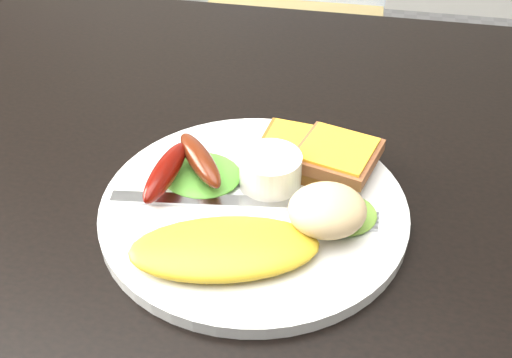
% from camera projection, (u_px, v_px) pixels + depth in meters
% --- Properties ---
extents(dining_table, '(1.20, 0.80, 0.04)m').
position_uv_depth(dining_table, '(224.00, 184.00, 0.61)').
color(dining_table, black).
rests_on(dining_table, ground).
extents(dining_chair, '(0.47, 0.47, 0.06)m').
position_uv_depth(dining_chair, '(286.00, 40.00, 1.49)').
color(dining_chair, '#A48B50').
rests_on(dining_chair, ground).
extents(plate, '(0.28, 0.28, 0.01)m').
position_uv_depth(plate, '(254.00, 208.00, 0.54)').
color(plate, white).
rests_on(plate, dining_table).
extents(lettuce_left, '(0.09, 0.09, 0.01)m').
position_uv_depth(lettuce_left, '(201.00, 174.00, 0.56)').
color(lettuce_left, '#298419').
rests_on(lettuce_left, plate).
extents(lettuce_right, '(0.08, 0.07, 0.01)m').
position_uv_depth(lettuce_right, '(340.00, 214.00, 0.52)').
color(lettuce_right, '#609126').
rests_on(lettuce_right, plate).
extents(omelette, '(0.17, 0.11, 0.02)m').
position_uv_depth(omelette, '(224.00, 248.00, 0.48)').
color(omelette, gold).
rests_on(omelette, plate).
extents(sausage_a, '(0.03, 0.09, 0.02)m').
position_uv_depth(sausage_a, '(166.00, 172.00, 0.54)').
color(sausage_a, '#691009').
rests_on(sausage_a, lettuce_left).
extents(sausage_b, '(0.07, 0.08, 0.02)m').
position_uv_depth(sausage_b, '(200.00, 160.00, 0.55)').
color(sausage_b, '#5A2A10').
rests_on(sausage_b, lettuce_left).
extents(ramekin, '(0.07, 0.07, 0.03)m').
position_uv_depth(ramekin, '(270.00, 171.00, 0.54)').
color(ramekin, white).
rests_on(ramekin, plate).
extents(toast_a, '(0.09, 0.09, 0.01)m').
position_uv_depth(toast_a, '(300.00, 153.00, 0.59)').
color(toast_a, '#93571E').
rests_on(toast_a, plate).
extents(toast_b, '(0.09, 0.09, 0.01)m').
position_uv_depth(toast_b, '(337.00, 155.00, 0.56)').
color(toast_b, brown).
rests_on(toast_b, toast_a).
extents(potato_salad, '(0.08, 0.08, 0.04)m').
position_uv_depth(potato_salad, '(327.00, 210.00, 0.49)').
color(potato_salad, beige).
rests_on(potato_salad, lettuce_right).
extents(fork, '(0.18, 0.04, 0.00)m').
position_uv_depth(fork, '(209.00, 201.00, 0.54)').
color(fork, '#ADAFB7').
rests_on(fork, plate).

